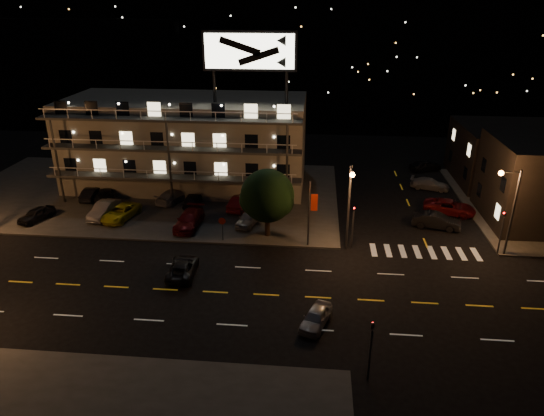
# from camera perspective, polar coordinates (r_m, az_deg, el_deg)

# --- Properties ---
(ground) EXTENTS (140.00, 140.00, 0.00)m
(ground) POSITION_cam_1_polar(r_m,az_deg,el_deg) (38.29, -3.70, -10.00)
(ground) COLOR black
(ground) RESTS_ON ground
(curb_nw) EXTENTS (44.00, 24.00, 0.15)m
(curb_nw) POSITION_cam_1_polar(r_m,az_deg,el_deg) (58.94, -14.27, 1.73)
(curb_nw) COLOR #343432
(curb_nw) RESTS_ON ground
(curb_ne) EXTENTS (16.00, 24.00, 0.15)m
(curb_ne) POSITION_cam_1_polar(r_m,az_deg,el_deg) (60.86, 28.77, 0.16)
(curb_ne) COLOR #343432
(curb_ne) RESTS_ON ground
(motel) EXTENTS (28.00, 13.80, 18.10)m
(motel) POSITION_cam_1_polar(r_m,az_deg,el_deg) (59.64, -9.86, 7.70)
(motel) COLOR gray
(motel) RESTS_ON ground
(side_bldg_back) EXTENTS (14.06, 12.00, 7.00)m
(side_bldg_back) POSITION_cam_1_polar(r_m,az_deg,el_deg) (66.80, 26.84, 5.55)
(side_bldg_back) COLOR black
(side_bldg_back) RESTS_ON ground
(hill_backdrop) EXTENTS (120.00, 25.00, 24.00)m
(hill_backdrop) POSITION_cam_1_polar(r_m,az_deg,el_deg) (101.46, -1.17, 17.89)
(hill_backdrop) COLOR black
(hill_backdrop) RESTS_ON ground
(streetlight_nc) EXTENTS (0.44, 1.92, 8.00)m
(streetlight_nc) POSITION_cam_1_polar(r_m,az_deg,el_deg) (42.76, 9.10, 0.95)
(streetlight_nc) COLOR #2D2D30
(streetlight_nc) RESTS_ON ground
(streetlight_ne) EXTENTS (1.92, 0.44, 8.00)m
(streetlight_ne) POSITION_cam_1_polar(r_m,az_deg,el_deg) (46.13, 26.21, 0.44)
(streetlight_ne) COLOR #2D2D30
(streetlight_ne) RESTS_ON ground
(signal_nw) EXTENTS (0.20, 0.27, 4.60)m
(signal_nw) POSITION_cam_1_polar(r_m,az_deg,el_deg) (44.26, 9.51, -1.66)
(signal_nw) COLOR #2D2D30
(signal_nw) RESTS_ON ground
(signal_sw) EXTENTS (0.20, 0.27, 4.60)m
(signal_sw) POSITION_cam_1_polar(r_m,az_deg,el_deg) (29.74, 11.55, -15.51)
(signal_sw) COLOR #2D2D30
(signal_sw) RESTS_ON ground
(signal_ne) EXTENTS (0.27, 0.20, 4.60)m
(signal_ne) POSITION_cam_1_polar(r_m,az_deg,el_deg) (47.14, 25.47, -2.14)
(signal_ne) COLOR #2D2D30
(signal_ne) RESTS_ON ground
(banner_north) EXTENTS (0.83, 0.16, 6.40)m
(banner_north) POSITION_cam_1_polar(r_m,az_deg,el_deg) (43.67, 4.47, -0.51)
(banner_north) COLOR #2D2D30
(banner_north) RESTS_ON ground
(stop_sign) EXTENTS (0.91, 0.11, 2.61)m
(stop_sign) POSITION_cam_1_polar(r_m,az_deg,el_deg) (45.32, -5.87, -2.03)
(stop_sign) COLOR #2D2D30
(stop_sign) RESTS_ON ground
(tree) EXTENTS (5.24, 5.05, 6.60)m
(tree) POSITION_cam_1_polar(r_m,az_deg,el_deg) (45.17, -0.61, 1.28)
(tree) COLOR black
(tree) RESTS_ON curb_nw
(lot_car_0) EXTENTS (2.92, 4.21, 1.33)m
(lot_car_0) POSITION_cam_1_polar(r_m,az_deg,el_deg) (55.16, -25.98, -0.66)
(lot_car_0) COLOR black
(lot_car_0) RESTS_ON curb_nw
(lot_car_1) EXTENTS (2.10, 4.78, 1.53)m
(lot_car_1) POSITION_cam_1_polar(r_m,az_deg,el_deg) (53.38, -19.16, -0.19)
(lot_car_1) COLOR gray
(lot_car_1) RESTS_ON curb_nw
(lot_car_2) EXTENTS (3.33, 5.27, 1.36)m
(lot_car_2) POSITION_cam_1_polar(r_m,az_deg,el_deg) (52.33, -17.36, -0.51)
(lot_car_2) COLOR yellow
(lot_car_2) RESTS_ON curb_nw
(lot_car_3) EXTENTS (2.40, 5.34, 1.52)m
(lot_car_3) POSITION_cam_1_polar(r_m,az_deg,el_deg) (48.87, -9.72, -1.35)
(lot_car_3) COLOR #5C0D10
(lot_car_3) RESTS_ON curb_nw
(lot_car_4) EXTENTS (2.58, 4.25, 1.35)m
(lot_car_4) POSITION_cam_1_polar(r_m,az_deg,el_deg) (48.74, -2.79, -1.20)
(lot_car_4) COLOR gray
(lot_car_4) RESTS_ON curb_nw
(lot_car_5) EXTENTS (1.45, 4.13, 1.36)m
(lot_car_5) POSITION_cam_1_polar(r_m,az_deg,el_deg) (58.69, -20.37, 1.66)
(lot_car_5) COLOR black
(lot_car_5) RESTS_ON curb_nw
(lot_car_6) EXTENTS (3.60, 5.28, 1.34)m
(lot_car_6) POSITION_cam_1_polar(r_m,az_deg,el_deg) (57.93, -18.92, 1.58)
(lot_car_6) COLOR black
(lot_car_6) RESTS_ON curb_nw
(lot_car_7) EXTENTS (3.58, 5.29, 1.42)m
(lot_car_7) POSITION_cam_1_polar(r_m,az_deg,el_deg) (55.31, -11.52, 1.43)
(lot_car_7) COLOR gray
(lot_car_7) RESTS_ON curb_nw
(lot_car_8) EXTENTS (1.60, 3.95, 1.34)m
(lot_car_8) POSITION_cam_1_polar(r_m,az_deg,el_deg) (54.02, -9.33, 1.02)
(lot_car_8) COLOR black
(lot_car_8) RESTS_ON curb_nw
(lot_car_9) EXTENTS (2.56, 4.84, 1.52)m
(lot_car_9) POSITION_cam_1_polar(r_m,az_deg,el_deg) (52.41, -3.66, 0.69)
(lot_car_9) COLOR #5C0D10
(lot_car_9) RESTS_ON curb_nw
(side_car_0) EXTENTS (4.95, 2.73, 1.54)m
(side_car_0) POSITION_cam_1_polar(r_m,az_deg,el_deg) (50.94, 18.76, -1.43)
(side_car_0) COLOR black
(side_car_0) RESTS_ON ground
(side_car_1) EXTENTS (5.85, 4.01, 1.49)m
(side_car_1) POSITION_cam_1_polar(r_m,az_deg,el_deg) (54.89, 20.16, 0.12)
(side_car_1) COLOR #5C0D10
(side_car_1) RESTS_ON ground
(side_car_2) EXTENTS (4.86, 3.03, 1.31)m
(side_car_2) POSITION_cam_1_polar(r_m,az_deg,el_deg) (61.34, 18.07, 2.71)
(side_car_2) COLOR gray
(side_car_2) RESTS_ON ground
(side_car_3) EXTENTS (4.59, 3.16, 1.45)m
(side_car_3) POSITION_cam_1_polar(r_m,az_deg,el_deg) (67.99, 17.60, 4.80)
(side_car_3) COLOR black
(side_car_3) RESTS_ON ground
(road_car_east) EXTENTS (2.64, 4.00, 1.26)m
(road_car_east) POSITION_cam_1_polar(r_m,az_deg,el_deg) (34.74, 5.19, -12.67)
(road_car_east) COLOR gray
(road_car_east) RESTS_ON ground
(road_car_west) EXTENTS (2.39, 4.74, 1.29)m
(road_car_west) POSITION_cam_1_polar(r_m,az_deg,el_deg) (40.97, -10.48, -6.92)
(road_car_west) COLOR black
(road_car_west) RESTS_ON ground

